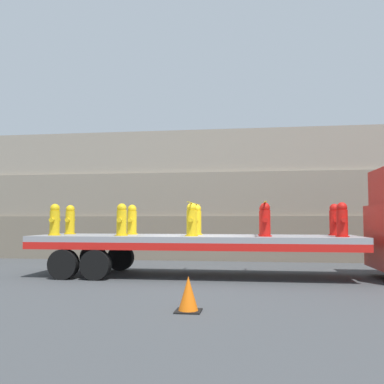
{
  "coord_description": "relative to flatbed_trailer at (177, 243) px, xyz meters",
  "views": [
    {
      "loc": [
        1.68,
        -12.38,
        1.64
      ],
      "look_at": [
        -0.07,
        0.0,
        2.45
      ],
      "focal_mm": 40.0,
      "sensor_mm": 36.0,
      "label": 1
    }
  ],
  "objects": [
    {
      "name": "ground_plane",
      "position": [
        0.52,
        0.0,
        -0.97
      ],
      "size": [
        120.0,
        120.0,
        0.0
      ],
      "primitive_type": "plane",
      "color": "#3F4244"
    },
    {
      "name": "rock_cliff",
      "position": [
        0.52,
        6.24,
        1.7
      ],
      "size": [
        60.0,
        3.3,
        5.35
      ],
      "color": "#706656",
      "rests_on": "ground_plane"
    },
    {
      "name": "flatbed_trailer",
      "position": [
        0.0,
        0.0,
        0.0
      ],
      "size": [
        9.3,
        2.53,
        1.18
      ],
      "color": "gray",
      "rests_on": "ground_plane"
    },
    {
      "name": "fire_hydrant_yellow_near_0",
      "position": [
        -3.53,
        -0.53,
        0.66
      ],
      "size": [
        0.36,
        0.5,
        0.92
      ],
      "color": "gold",
      "rests_on": "flatbed_trailer"
    },
    {
      "name": "fire_hydrant_yellow_far_0",
      "position": [
        -3.53,
        0.53,
        0.66
      ],
      "size": [
        0.36,
        0.5,
        0.92
      ],
      "color": "gold",
      "rests_on": "flatbed_trailer"
    },
    {
      "name": "fire_hydrant_yellow_near_1",
      "position": [
        -1.51,
        -0.53,
        0.66
      ],
      "size": [
        0.36,
        0.5,
        0.92
      ],
      "color": "gold",
      "rests_on": "flatbed_trailer"
    },
    {
      "name": "fire_hydrant_yellow_far_1",
      "position": [
        -1.51,
        0.53,
        0.66
      ],
      "size": [
        0.36,
        0.5,
        0.92
      ],
      "color": "gold",
      "rests_on": "flatbed_trailer"
    },
    {
      "name": "fire_hydrant_yellow_near_2",
      "position": [
        0.52,
        -0.53,
        0.66
      ],
      "size": [
        0.36,
        0.5,
        0.92
      ],
      "color": "gold",
      "rests_on": "flatbed_trailer"
    },
    {
      "name": "fire_hydrant_yellow_far_2",
      "position": [
        0.52,
        0.53,
        0.66
      ],
      "size": [
        0.36,
        0.5,
        0.92
      ],
      "color": "gold",
      "rests_on": "flatbed_trailer"
    },
    {
      "name": "fire_hydrant_red_near_3",
      "position": [
        2.55,
        -0.53,
        0.66
      ],
      "size": [
        0.36,
        0.5,
        0.92
      ],
      "color": "red",
      "rests_on": "flatbed_trailer"
    },
    {
      "name": "fire_hydrant_red_far_3",
      "position": [
        2.55,
        0.53,
        0.66
      ],
      "size": [
        0.36,
        0.5,
        0.92
      ],
      "color": "red",
      "rests_on": "flatbed_trailer"
    },
    {
      "name": "fire_hydrant_red_near_4",
      "position": [
        4.57,
        -0.53,
        0.66
      ],
      "size": [
        0.36,
        0.5,
        0.92
      ],
      "color": "red",
      "rests_on": "flatbed_trailer"
    },
    {
      "name": "fire_hydrant_red_far_4",
      "position": [
        4.57,
        0.53,
        0.66
      ],
      "size": [
        0.36,
        0.5,
        0.92
      ],
      "color": "red",
      "rests_on": "flatbed_trailer"
    },
    {
      "name": "cargo_strap_rear",
      "position": [
        0.52,
        0.0,
        1.14
      ],
      "size": [
        0.05,
        2.63,
        0.01
      ],
      "color": "yellow",
      "rests_on": "fire_hydrant_yellow_near_2"
    },
    {
      "name": "cargo_strap_middle",
      "position": [
        2.55,
        0.0,
        1.14
      ],
      "size": [
        0.05,
        2.63,
        0.01
      ],
      "color": "yellow",
      "rests_on": "fire_hydrant_red_near_3"
    },
    {
      "name": "traffic_cone",
      "position": [
        1.06,
        -4.73,
        -0.66
      ],
      "size": [
        0.46,
        0.46,
        0.63
      ],
      "color": "black",
      "rests_on": "ground_plane"
    }
  ]
}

